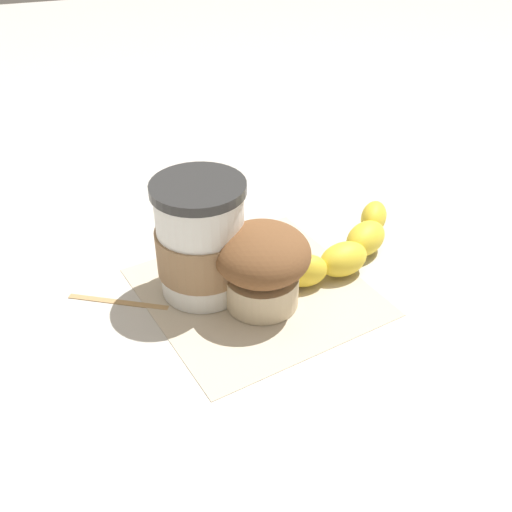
{
  "coord_description": "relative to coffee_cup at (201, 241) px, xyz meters",
  "views": [
    {
      "loc": [
        -0.16,
        -0.48,
        0.4
      ],
      "look_at": [
        0.0,
        0.0,
        0.05
      ],
      "focal_mm": 42.0,
      "sensor_mm": 36.0,
      "label": 1
    }
  ],
  "objects": [
    {
      "name": "banana",
      "position": [
        0.17,
        -0.0,
        -0.04
      ],
      "size": [
        0.18,
        0.12,
        0.04
      ],
      "color": "yellow",
      "rests_on": "paper_napkin"
    },
    {
      "name": "coffee_cup",
      "position": [
        0.0,
        0.0,
        0.0
      ],
      "size": [
        0.1,
        0.1,
        0.13
      ],
      "color": "white",
      "rests_on": "paper_napkin"
    },
    {
      "name": "ground_plane",
      "position": [
        0.05,
        -0.02,
        -0.06
      ],
      "size": [
        3.0,
        3.0,
        0.0
      ],
      "primitive_type": "plane",
      "color": "beige"
    },
    {
      "name": "paper_napkin",
      "position": [
        0.05,
        -0.02,
        -0.06
      ],
      "size": [
        0.27,
        0.27,
        0.0
      ],
      "primitive_type": "cube",
      "rotation": [
        0.0,
        0.0,
        0.21
      ],
      "color": "beige",
      "rests_on": "ground_plane"
    },
    {
      "name": "wooden_stirrer",
      "position": [
        -0.09,
        0.01,
        -0.06
      ],
      "size": [
        0.1,
        0.06,
        0.0
      ],
      "primitive_type": "cube",
      "rotation": [
        0.0,
        0.0,
        2.63
      ],
      "color": "tan",
      "rests_on": "ground_plane"
    },
    {
      "name": "muffin",
      "position": [
        0.06,
        -0.04,
        -0.01
      ],
      "size": [
        0.1,
        0.1,
        0.09
      ],
      "color": "beige",
      "rests_on": "paper_napkin"
    }
  ]
}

